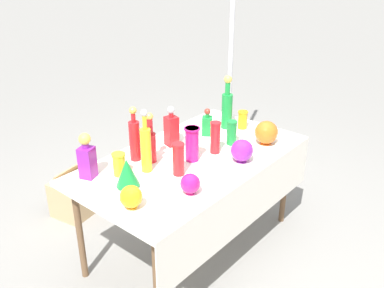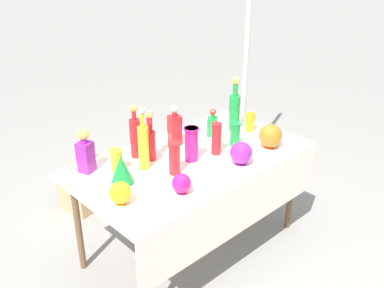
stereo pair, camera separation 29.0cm
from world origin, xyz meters
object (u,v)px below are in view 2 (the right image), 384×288
(slender_vase_4, at_px, (117,160))
(canopy_pole, at_px, (245,73))
(slender_vase_1, at_px, (174,158))
(fluted_vase_0, at_px, (121,169))
(square_decanter_0, at_px, (85,152))
(round_bowl_1, at_px, (241,153))
(round_bowl_0, at_px, (271,136))
(slender_vase_0, at_px, (235,134))
(slender_vase_5, at_px, (216,138))
(round_bowl_3, at_px, (120,193))
(cardboard_box_behind_left, at_px, (88,188))
(square_decanter_2, at_px, (175,128))
(slender_vase_3, at_px, (191,143))
(tall_bottle_2, at_px, (234,108))
(tall_bottle_0, at_px, (135,135))
(round_bowl_2, at_px, (181,183))
(slender_vase_2, at_px, (250,121))
(tall_bottle_1, at_px, (143,145))
(square_decanter_1, at_px, (213,125))
(tall_bottle_3, at_px, (150,140))

(slender_vase_4, xyz_separation_m, canopy_pole, (1.66, 0.34, 0.18))
(slender_vase_1, bearing_deg, fluted_vase_0, 157.19)
(square_decanter_0, height_order, round_bowl_1, square_decanter_0)
(round_bowl_0, bearing_deg, slender_vase_0, 130.32)
(slender_vase_4, relative_size, slender_vase_5, 0.65)
(round_bowl_3, bearing_deg, cardboard_box_behind_left, 70.12)
(round_bowl_3, relative_size, canopy_pole, 0.05)
(square_decanter_2, xyz_separation_m, canopy_pole, (1.12, 0.29, 0.13))
(slender_vase_3, bearing_deg, square_decanter_0, 149.90)
(square_decanter_2, xyz_separation_m, round_bowl_1, (0.11, -0.54, -0.05))
(slender_vase_5, height_order, canopy_pole, canopy_pole)
(tall_bottle_2, height_order, cardboard_box_behind_left, tall_bottle_2)
(slender_vase_1, bearing_deg, tall_bottle_0, 95.58)
(round_bowl_2, relative_size, round_bowl_3, 0.93)
(tall_bottle_2, distance_m, slender_vase_2, 0.16)
(slender_vase_5, bearing_deg, slender_vase_4, 157.34)
(slender_vase_0, xyz_separation_m, slender_vase_2, (0.30, 0.10, -0.02))
(slender_vase_4, relative_size, round_bowl_0, 0.84)
(slender_vase_3, bearing_deg, round_bowl_1, -53.86)
(slender_vase_2, xyz_separation_m, round_bowl_2, (-1.01, -0.32, -0.01))
(slender_vase_3, xyz_separation_m, round_bowl_3, (-0.66, -0.12, -0.05))
(tall_bottle_0, bearing_deg, tall_bottle_1, -109.65)
(slender_vase_4, bearing_deg, square_decanter_2, 5.17)
(square_decanter_2, bearing_deg, fluted_vase_0, -161.81)
(fluted_vase_0, height_order, round_bowl_2, fluted_vase_0)
(slender_vase_4, height_order, fluted_vase_0, fluted_vase_0)
(square_decanter_1, height_order, slender_vase_4, square_decanter_1)
(round_bowl_2, bearing_deg, tall_bottle_0, 80.76)
(tall_bottle_1, distance_m, fluted_vase_0, 0.24)
(square_decanter_1, bearing_deg, tall_bottle_0, 169.81)
(tall_bottle_0, xyz_separation_m, cardboard_box_behind_left, (0.01, 0.78, -0.76))
(square_decanter_0, xyz_separation_m, canopy_pole, (1.80, 0.21, 0.12))
(tall_bottle_0, xyz_separation_m, slender_vase_0, (0.62, -0.35, -0.06))
(round_bowl_0, bearing_deg, round_bowl_1, -176.38)
(tall_bottle_3, distance_m, square_decanter_0, 0.43)
(tall_bottle_2, distance_m, square_decanter_1, 0.23)
(slender_vase_0, distance_m, slender_vase_1, 0.59)
(tall_bottle_3, bearing_deg, tall_bottle_2, -3.20)
(slender_vase_2, relative_size, round_bowl_0, 0.80)
(tall_bottle_1, relative_size, slender_vase_2, 2.96)
(tall_bottle_1, height_order, canopy_pole, canopy_pole)
(slender_vase_1, bearing_deg, canopy_pole, 23.73)
(round_bowl_3, bearing_deg, fluted_vase_0, 52.97)
(square_decanter_0, bearing_deg, slender_vase_4, -41.50)
(square_decanter_0, height_order, slender_vase_3, square_decanter_0)
(square_decanter_1, xyz_separation_m, slender_vase_3, (-0.40, -0.18, 0.04))
(slender_vase_2, height_order, cardboard_box_behind_left, slender_vase_2)
(slender_vase_3, bearing_deg, slender_vase_2, 4.11)
(slender_vase_1, xyz_separation_m, slender_vase_5, (0.40, 0.01, 0.01))
(canopy_pole, bearing_deg, round_bowl_1, -140.60)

